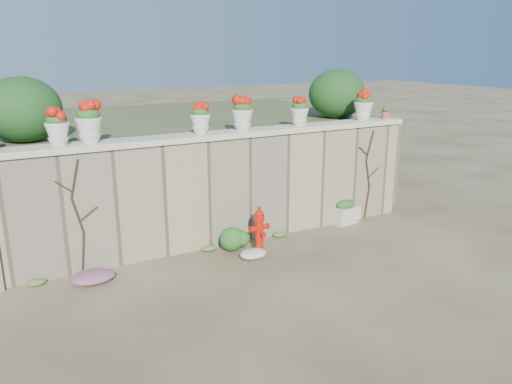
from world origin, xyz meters
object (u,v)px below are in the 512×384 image
fire_hydrant (259,230)px  planter_box (345,212)px  terracotta_pot (386,113)px  urn_pot_0 (57,127)px

fire_hydrant → planter_box: size_ratio=1.35×
terracotta_pot → planter_box: bearing=-167.8°
fire_hydrant → urn_pot_0: 3.72m
planter_box → urn_pot_0: 5.87m
terracotta_pot → fire_hydrant: bearing=-166.7°
planter_box → urn_pot_0: size_ratio=1.14×
urn_pot_0 → terracotta_pot: bearing=-0.0°
fire_hydrant → planter_box: fire_hydrant is taller
planter_box → terracotta_pot: 2.31m
fire_hydrant → planter_box: (2.39, 0.59, -0.21)m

